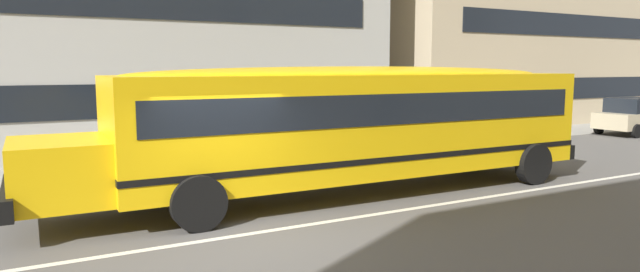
% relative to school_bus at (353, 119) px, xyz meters
% --- Properties ---
extents(ground_plane, '(400.00, 400.00, 0.00)m').
position_rel_school_bus_xyz_m(ground_plane, '(-3.70, -1.89, -1.80)').
color(ground_plane, '#54514F').
extents(sidewalk_far, '(120.00, 3.00, 0.01)m').
position_rel_school_bus_xyz_m(sidewalk_far, '(-3.70, 6.25, -1.80)').
color(sidewalk_far, gray).
rests_on(sidewalk_far, ground_plane).
extents(lane_centreline, '(110.00, 0.16, 0.01)m').
position_rel_school_bus_xyz_m(lane_centreline, '(-3.70, -1.89, -1.80)').
color(lane_centreline, silver).
rests_on(lane_centreline, ground_plane).
extents(school_bus, '(13.60, 3.33, 3.03)m').
position_rel_school_bus_xyz_m(school_bus, '(0.00, 0.00, 0.00)').
color(school_bus, yellow).
rests_on(school_bus, ground_plane).
extents(parked_car_beige_past_driveway, '(3.93, 1.93, 1.64)m').
position_rel_school_bus_xyz_m(parked_car_beige_past_driveway, '(17.36, 3.78, -0.96)').
color(parked_car_beige_past_driveway, '#C1B28E').
rests_on(parked_car_beige_past_driveway, ground_plane).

